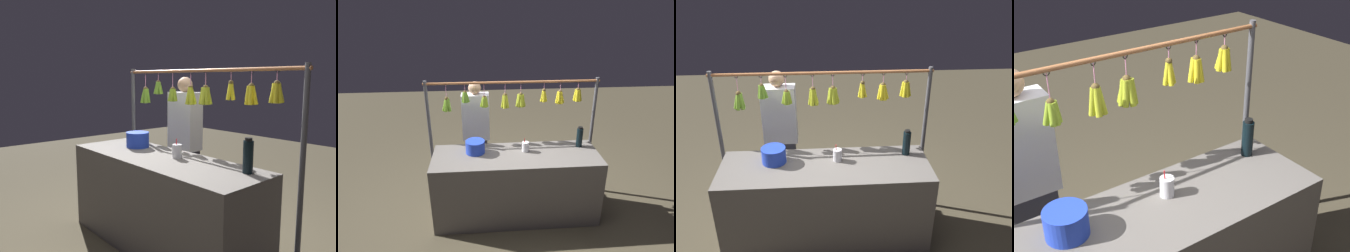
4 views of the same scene
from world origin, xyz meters
The scene contains 5 objects.
display_rack centered at (-0.02, -0.48, 1.28)m, with size 2.28×0.14×1.71m.
water_bottle centered at (-0.84, -0.17, 1.01)m, with size 0.08×0.08×0.27m.
blue_bucket centered at (0.50, -0.10, 0.96)m, with size 0.24×0.24×0.16m, color blue.
drink_cup centered at (-0.12, -0.09, 0.95)m, with size 0.09×0.09×0.18m.
vendor_person centered at (0.50, -0.78, 0.80)m, with size 0.38×0.21×1.61m.
Camera 4 is at (1.09, 1.79, 2.53)m, focal length 48.80 mm.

